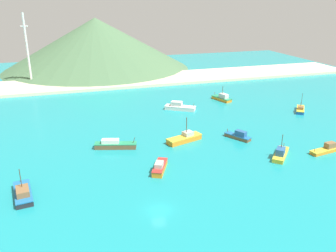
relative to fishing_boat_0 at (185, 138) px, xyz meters
name	(u,v)px	position (x,y,z in m)	size (l,w,h in m)	color
ground	(127,147)	(-15.11, 1.47, -1.16)	(260.00, 280.00, 0.50)	teal
fishing_boat_0	(185,138)	(0.00, 0.00, 0.00)	(10.28, 5.80, 6.53)	orange
fishing_boat_1	(115,145)	(-18.23, 1.08, 0.01)	(10.69, 5.15, 2.86)	brown
fishing_boat_2	(300,109)	(45.31, 12.75, -0.18)	(6.87, 7.94, 6.43)	#1E5BA8
fishing_boat_3	(160,167)	(-10.76, -13.94, -0.04)	(5.32, 7.69, 2.33)	orange
fishing_boat_4	(23,193)	(-38.46, -16.65, -0.05)	(4.30, 9.43, 5.99)	#232328
fishing_boat_6	(327,149)	(31.11, -16.53, -0.16)	(9.46, 3.52, 2.31)	orange
fishing_boat_7	(179,107)	(7.64, 26.55, 0.08)	(10.29, 8.20, 2.81)	silver
fishing_boat_8	(281,154)	(18.43, -15.81, -0.02)	(7.79, 8.00, 5.85)	gold
fishing_boat_9	(239,136)	(14.36, -2.58, -0.03)	(5.38, 7.34, 2.42)	brown
fishing_boat_10	(222,98)	(26.29, 32.58, 0.07)	(5.11, 8.69, 5.37)	orange
beach_strip	(96,83)	(-15.11, 72.01, -0.31)	(247.00, 24.92, 1.20)	beige
hill_central	(96,44)	(-10.15, 108.27, 12.09)	(96.06, 96.06, 25.99)	#476B47
radio_tower	(27,49)	(-41.78, 79.12, 14.35)	(2.99, 2.39, 29.92)	silver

